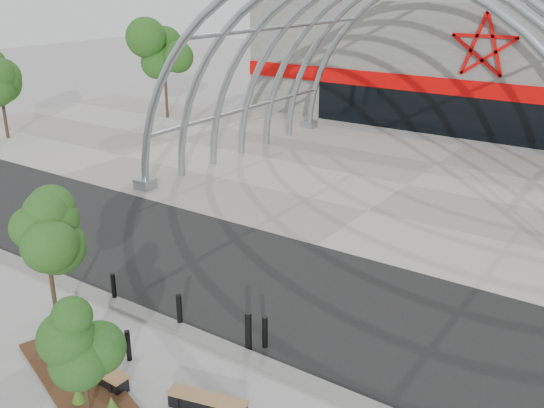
{
  "coord_description": "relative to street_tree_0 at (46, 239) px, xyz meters",
  "views": [
    {
      "loc": [
        10.25,
        -10.98,
        9.42
      ],
      "look_at": [
        0.0,
        4.0,
        2.6
      ],
      "focal_mm": 40.0,
      "sensor_mm": 36.0,
      "label": 1
    }
  ],
  "objects": [
    {
      "name": "planting_bed",
      "position": [
        2.39,
        -1.23,
        -2.67
      ],
      "size": [
        5.07,
        2.97,
        0.51
      ],
      "color": "#362014",
      "rests_on": "ground"
    },
    {
      "name": "vault_canopy",
      "position": [
        3.23,
        17.6,
        -2.78
      ],
      "size": [
        20.8,
        15.8,
        20.36
      ],
      "color": "#8F9599",
      "rests_on": "ground"
    },
    {
      "name": "road",
      "position": [
        3.23,
        5.6,
        -2.79
      ],
      "size": [
        140.0,
        7.0,
        0.02
      ],
      "primitive_type": "cube",
      "color": "black",
      "rests_on": "ground"
    },
    {
      "name": "bollard_1",
      "position": [
        2.76,
        2.09,
        -2.3
      ],
      "size": [
        0.16,
        0.16,
        0.99
      ],
      "primitive_type": "cylinder",
      "color": "black",
      "rests_on": "ground"
    },
    {
      "name": "bench_0",
      "position": [
        2.76,
        -0.94,
        -2.59
      ],
      "size": [
        2.04,
        0.52,
        0.43
      ],
      "color": "black",
      "rests_on": "ground"
    },
    {
      "name": "bollard_0",
      "position": [
        0.09,
        2.03,
        -2.34
      ],
      "size": [
        0.15,
        0.15,
        0.92
      ],
      "primitive_type": "cylinder",
      "color": "black",
      "rests_on": "ground"
    },
    {
      "name": "street_tree_0",
      "position": [
        0.0,
        0.0,
        0.0
      ],
      "size": [
        1.71,
        1.71,
        3.89
      ],
      "color": "black",
      "rests_on": "ground"
    },
    {
      "name": "street_tree_1",
      "position": [
        3.66,
        -1.94,
        -0.56
      ],
      "size": [
        1.31,
        1.31,
        3.11
      ],
      "color": "black",
      "rests_on": "ground"
    },
    {
      "name": "arena_building",
      "position": [
        3.23,
        35.55,
        1.19
      ],
      "size": [
        34.0,
        15.24,
        8.0
      ],
      "color": "#63635E",
      "rests_on": "ground"
    },
    {
      "name": "ground",
      "position": [
        3.23,
        2.1,
        -2.8
      ],
      "size": [
        140.0,
        140.0,
        0.0
      ],
      "primitive_type": "plane",
      "color": "#969691",
      "rests_on": "ground"
    },
    {
      "name": "bollard_3",
      "position": [
        5.12,
        2.21,
        -2.23
      ],
      "size": [
        0.18,
        0.18,
        1.14
      ],
      "primitive_type": "cylinder",
      "color": "black",
      "rests_on": "ground"
    },
    {
      "name": "kerb",
      "position": [
        3.23,
        1.85,
        -2.74
      ],
      "size": [
        60.0,
        0.5,
        0.12
      ],
      "primitive_type": "cube",
      "color": "slate",
      "rests_on": "ground"
    },
    {
      "name": "bg_tree_0",
      "position": [
        -16.77,
        22.1,
        1.84
      ],
      "size": [
        3.0,
        3.0,
        6.45
      ],
      "color": "black",
      "rests_on": "ground"
    },
    {
      "name": "bollard_2",
      "position": [
        2.8,
        0.1,
        -2.36
      ],
      "size": [
        0.14,
        0.14,
        0.87
      ],
      "primitive_type": "cylinder",
      "color": "black",
      "rests_on": "ground"
    },
    {
      "name": "bollard_4",
      "position": [
        5.41,
        2.58,
        -2.33
      ],
      "size": [
        0.15,
        0.15,
        0.94
      ],
      "primitive_type": "cylinder",
      "color": "black",
      "rests_on": "ground"
    },
    {
      "name": "bench_1",
      "position": [
        5.8,
        -0.29,
        -2.6
      ],
      "size": [
        1.96,
        0.88,
        0.4
      ],
      "color": "black",
      "rests_on": "ground"
    },
    {
      "name": "forecourt",
      "position": [
        3.23,
        17.6,
        -2.78
      ],
      "size": [
        60.0,
        17.0,
        0.04
      ],
      "primitive_type": "cube",
      "color": "gray",
      "rests_on": "ground"
    }
  ]
}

